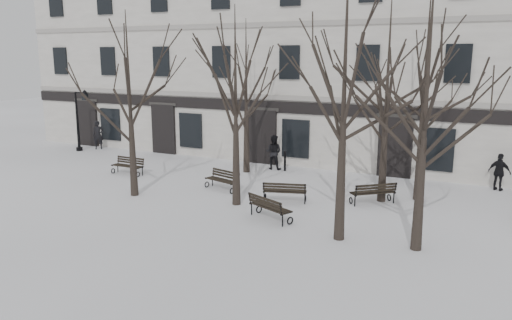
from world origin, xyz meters
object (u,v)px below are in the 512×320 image
Objects in this scene: tree_3 at (428,79)px; bench_1 at (285,191)px; tree_1 at (235,83)px; lamp_post at (80,116)px; bench_3 at (223,179)px; bench_4 at (373,192)px; bench_0 at (128,165)px; tree_2 at (345,59)px; bench_2 at (269,207)px; tree_0 at (129,82)px.

bench_1 is (-5.48, 2.77, -4.64)m from tree_3.
tree_1 is 2.03× the size of lamp_post.
bench_4 is (6.40, 0.72, 0.03)m from bench_3.
lamp_post reaches higher than bench_3.
bench_3 is at bearing -2.97° from bench_0.
bench_1 is at bearing 5.40° from bench_3.
bench_4 reaches higher than bench_0.
bench_3 is 12.96m from lamp_post.
bench_1 is 3.24m from bench_3.
bench_2 is (-2.80, 0.73, -5.18)m from tree_2.
bench_4 is at bearing -174.00° from bench_1.
tree_3 reaches higher than bench_1.
tree_1 is 4.69m from bench_1.
bench_0 is 12.02m from bench_4.
bench_0 is at bearing 4.52° from bench_2.
bench_2 is at bearing 165.30° from tree_2.
lamp_post is at bearing 157.57° from tree_1.
bench_4 is (-2.26, 4.11, -4.63)m from tree_3.
tree_3 is 22.33m from lamp_post.
tree_3 is at bearing -13.61° from tree_1.
tree_2 reaches higher than tree_3.
bench_3 is (-8.66, 3.39, -4.65)m from tree_3.
bench_4 is (3.22, 1.34, 0.02)m from bench_1.
tree_1 is at bearing 166.39° from tree_3.
tree_2 is at bearing -22.29° from lamp_post.
tree_2 reaches higher than bench_3.
bench_1 is (8.80, -1.06, 0.01)m from bench_0.
tree_0 is 10.67m from bench_4.
bench_0 is at bearing 164.96° from tree_3.
tree_0 is at bearing 20.36° from bench_2.
tree_0 is at bearing 172.70° from tree_2.
tree_1 is 8.63m from bench_0.
bench_2 is at bearing -23.57° from lamp_post.
tree_2 reaches higher than tree_0.
bench_1 is at bearing 136.58° from tree_2.
tree_2 is at bearing -7.30° from tree_0.
tree_1 reaches higher than lamp_post.
tree_0 is at bearing -22.06° from bench_4.
lamp_post is (-12.20, 4.01, 1.70)m from bench_3.
bench_1 is 3.49m from bench_4.
tree_0 is 4.44× the size of bench_0.
bench_2 is 4.53m from bench_3.
tree_3 is at bearing -161.70° from bench_2.
lamp_post is (-18.60, 3.29, 1.68)m from bench_4.
tree_2 is at bearing 119.99° from bench_1.
bench_3 is at bearing -14.67° from bench_2.
tree_0 is 11.60m from tree_3.
bench_2 is at bearing 81.92° from bench_1.
bench_4 is at bearing 26.39° from tree_1.
tree_3 reaches higher than bench_2.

